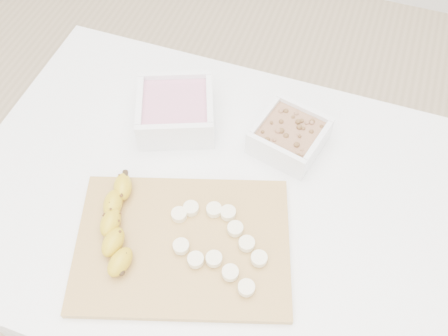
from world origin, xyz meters
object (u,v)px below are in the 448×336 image
(bowl_granola, at_px, (289,136))
(banana, at_px, (118,225))
(cutting_board, at_px, (183,245))
(bowl_yogurt, at_px, (176,110))
(table, at_px, (219,221))

(bowl_granola, relative_size, banana, 0.79)
(cutting_board, bearing_deg, bowl_yogurt, 114.41)
(bowl_granola, relative_size, cutting_board, 0.41)
(bowl_yogurt, bearing_deg, bowl_granola, 4.07)
(bowl_granola, bearing_deg, table, -119.09)
(table, distance_m, cutting_board, 0.16)
(bowl_granola, height_order, cutting_board, bowl_granola)
(banana, bearing_deg, table, 29.62)
(bowl_granola, xyz_separation_m, cutting_board, (-0.12, -0.28, -0.02))
(table, relative_size, bowl_granola, 6.38)
(table, height_order, bowl_yogurt, bowl_yogurt)
(table, distance_m, bowl_yogurt, 0.25)
(table, height_order, bowl_granola, bowl_granola)
(bowl_granola, xyz_separation_m, banana, (-0.24, -0.30, 0.00))
(table, distance_m, banana, 0.23)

